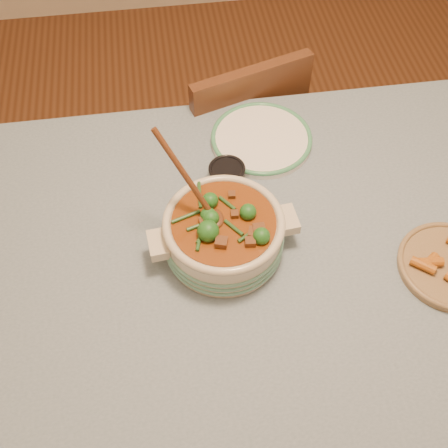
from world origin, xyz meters
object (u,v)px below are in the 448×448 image
(dining_table, at_px, (306,263))
(white_plate, at_px, (261,139))
(condiment_bowl, at_px, (227,173))
(chair_far, at_px, (235,137))
(stew_casserole, at_px, (224,232))

(dining_table, height_order, white_plate, white_plate)
(condiment_bowl, xyz_separation_m, chair_far, (0.09, 0.43, -0.30))
(stew_casserole, relative_size, condiment_bowl, 3.12)
(stew_casserole, distance_m, condiment_bowl, 0.22)
(stew_casserole, height_order, white_plate, stew_casserole)
(stew_casserole, xyz_separation_m, condiment_bowl, (0.04, 0.22, -0.04))
(white_plate, relative_size, condiment_bowl, 2.61)
(condiment_bowl, distance_m, chair_far, 0.53)
(dining_table, bearing_deg, condiment_bowl, 127.17)
(stew_casserole, xyz_separation_m, white_plate, (0.16, 0.34, -0.06))
(condiment_bowl, height_order, chair_far, chair_far)
(dining_table, xyz_separation_m, white_plate, (-0.06, 0.36, 0.10))
(stew_casserole, height_order, condiment_bowl, stew_casserole)
(stew_casserole, relative_size, white_plate, 1.20)
(dining_table, distance_m, condiment_bowl, 0.31)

